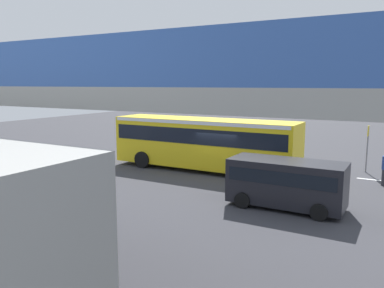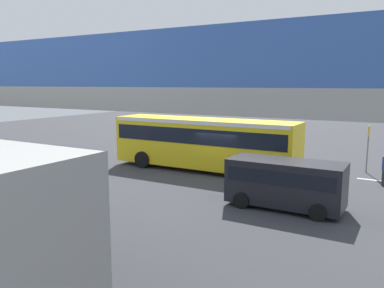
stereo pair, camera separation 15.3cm
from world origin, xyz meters
TOP-DOWN VIEW (x-y plane):
  - ground at (0.00, 0.00)m, footprint 80.00×80.00m
  - city_bus at (1.46, -0.47)m, footprint 11.54×2.85m
  - parked_van at (-4.97, 4.21)m, footprint 4.80×2.17m
  - traffic_sign at (-7.27, -4.75)m, footprint 0.08×0.60m
  - lane_dash_leftmost at (-8.00, -2.93)m, footprint 2.00×0.20m
  - lane_dash_left at (-4.00, -2.93)m, footprint 2.00×0.20m
  - lane_dash_centre at (0.00, -2.93)m, footprint 2.00×0.20m
  - lane_dash_right at (4.00, -2.93)m, footprint 2.00×0.20m
  - lane_dash_rightmost at (8.00, -2.93)m, footprint 2.00×0.20m
  - pedestrian_overpass at (0.00, 12.46)m, footprint 28.92×2.60m

SIDE VIEW (x-z plane):
  - ground at x=0.00m, z-range 0.00..0.00m
  - lane_dash_leftmost at x=-8.00m, z-range 0.00..0.01m
  - lane_dash_left at x=-4.00m, z-range 0.00..0.01m
  - lane_dash_centre at x=0.00m, z-range 0.00..0.01m
  - lane_dash_right at x=4.00m, z-range 0.00..0.01m
  - lane_dash_rightmost at x=8.00m, z-range 0.00..0.01m
  - parked_van at x=-4.97m, z-range 0.16..2.21m
  - city_bus at x=1.46m, z-range 0.31..3.46m
  - traffic_sign at x=-7.27m, z-range 0.49..3.29m
  - pedestrian_overpass at x=0.00m, z-range 1.48..7.77m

